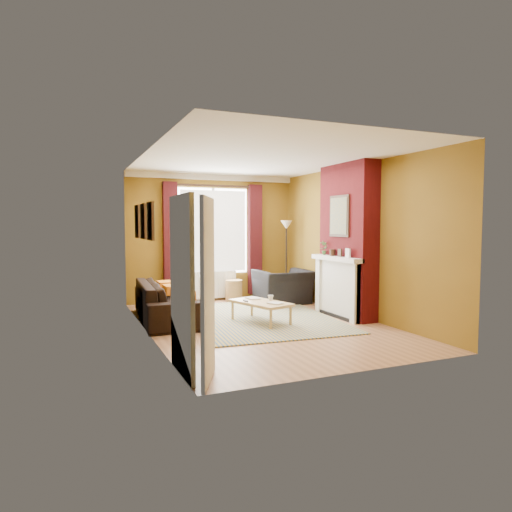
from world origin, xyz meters
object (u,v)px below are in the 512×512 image
at_px(coffee_table, 261,304).
at_px(armchair, 283,287).
at_px(floor_lamp, 286,237).
at_px(wicker_stool, 234,291).
at_px(sofa, 167,301).

bearing_deg(coffee_table, armchair, 34.79).
relative_size(coffee_table, floor_lamp, 0.69).
bearing_deg(armchair, floor_lamp, -123.79).
height_order(coffee_table, wicker_stool, wicker_stool).
xyz_separation_m(coffee_table, floor_lamp, (1.53, 2.07, 1.08)).
xyz_separation_m(coffee_table, wicker_stool, (0.35, 2.30, -0.10)).
bearing_deg(coffee_table, wicker_stool, 63.66).
xyz_separation_m(sofa, floor_lamp, (2.97, 1.19, 1.07)).
xyz_separation_m(armchair, coffee_table, (-1.23, -1.60, -0.03)).
height_order(sofa, coffee_table, sofa).
bearing_deg(wicker_stool, floor_lamp, -11.02).
distance_m(sofa, floor_lamp, 3.37).
xyz_separation_m(wicker_stool, floor_lamp, (1.18, -0.23, 1.18)).
bearing_deg(wicker_stool, sofa, -141.61).
relative_size(sofa, armchair, 2.11).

